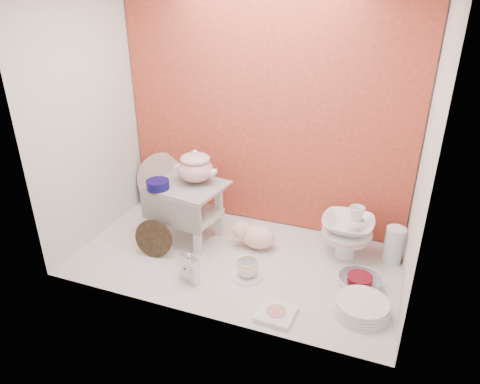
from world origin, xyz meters
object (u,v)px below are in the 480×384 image
Objects in this scene: plush_pig at (258,236)px; porcelain_tower at (347,231)px; blue_white_vase at (171,197)px; crystal_bowl at (359,283)px; soup_tureen at (195,166)px; dinner_plate_stack at (362,307)px; mantel_clock at (189,268)px; floral_platter at (165,181)px; gold_rim_teacup at (247,268)px; step_stool at (189,211)px.

porcelain_tower is at bearing 21.21° from plush_pig.
blue_white_vase reaches higher than crystal_bowl.
soup_tureen is 0.92× the size of dinner_plate_stack.
porcelain_tower is (0.73, 0.53, 0.08)m from mantel_clock.
blue_white_vase reaches higher than mantel_clock.
floral_platter is 2.29× the size of mantel_clock.
soup_tureen reaches higher than floral_platter.
soup_tureen is at bearing 169.06° from crystal_bowl.
dinner_plate_stack is at bearing -7.31° from gold_rim_teacup.
step_stool is 1.88× the size of crystal_bowl.
dinner_plate_stack is at bearing -24.47° from floral_platter.
step_stool reaches higher than dinner_plate_stack.
step_stool is at bearing 172.07° from crystal_bowl.
step_stool is 3.57× the size of gold_rim_teacup.
dinner_plate_stack is 0.81× the size of porcelain_tower.
crystal_bowl is (0.57, 0.12, -0.02)m from gold_rim_teacup.
mantel_clock reaches higher than gold_rim_teacup.
gold_rim_teacup is at bearing -139.48° from porcelain_tower.
step_stool is 0.44m from plush_pig.
crystal_bowl is at bearing 11.35° from gold_rim_teacup.
floral_platter is 1.80× the size of crystal_bowl.
dinner_plate_stack is at bearing -79.71° from crystal_bowl.
porcelain_tower is (-0.12, 0.27, 0.13)m from crystal_bowl.
blue_white_vase is (0.08, -0.06, -0.08)m from floral_platter.
crystal_bowl is at bearing 100.29° from dinner_plate_stack.
gold_rim_teacup is 0.61m from porcelain_tower.
plush_pig reaches higher than crystal_bowl.
gold_rim_teacup is 0.44× the size of dinner_plate_stack.
crystal_bowl is at bearing -18.12° from floral_platter.
step_stool is 1.76× the size of blue_white_vase.
mantel_clock is 0.31m from gold_rim_teacup.
soup_tureen is at bearing 144.71° from gold_rim_teacup.
soup_tureen reaches higher than crystal_bowl.
soup_tureen is 0.93× the size of plush_pig.
mantel_clock is 0.89m from crystal_bowl.
blue_white_vase is at bearing 163.27° from crystal_bowl.
soup_tureen is at bearing 65.91° from step_stool.
crystal_bowl is (-0.04, 0.19, -0.00)m from dinner_plate_stack.
floral_platter is (-0.34, 0.31, 0.02)m from step_stool.
soup_tureen is 2.11× the size of gold_rim_teacup.
blue_white_vase is at bearing 145.27° from gold_rim_teacup.
plush_pig is (0.23, 0.43, -0.01)m from mantel_clock.
dinner_plate_stack is (1.08, -0.34, -0.14)m from step_stool.
plush_pig is (0.40, -0.02, -0.38)m from soup_tureen.
step_stool is at bearing -42.12° from floral_platter.
porcelain_tower reaches higher than mantel_clock.
step_stool is 1.06m from crystal_bowl.
dinner_plate_stack is at bearing -8.00° from step_stool.
blue_white_vase is 0.89m from gold_rim_teacup.
porcelain_tower reaches higher than gold_rim_teacup.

